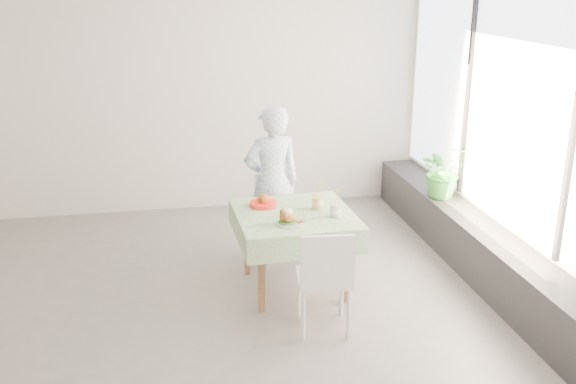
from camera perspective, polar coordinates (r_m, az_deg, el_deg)
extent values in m
plane|color=#615E5C|center=(5.87, -8.78, -9.64)|extent=(6.00, 6.00, 0.00)
cube|color=silver|center=(7.81, -10.09, 8.30)|extent=(6.00, 0.02, 2.80)
cube|color=silver|center=(3.01, -8.02, -8.41)|extent=(6.00, 0.02, 2.80)
cube|color=silver|center=(6.19, 19.54, 4.85)|extent=(0.02, 5.00, 2.80)
cube|color=#D1E0F9|center=(6.12, 19.55, 7.11)|extent=(0.01, 4.80, 2.18)
cube|color=black|center=(6.45, 16.90, -5.15)|extent=(0.40, 4.80, 0.50)
cube|color=brown|center=(5.78, 0.58, -2.17)|extent=(0.94, 0.94, 0.04)
cube|color=white|center=(5.77, 0.58, -1.93)|extent=(1.08, 1.08, 0.01)
cube|color=white|center=(6.45, -0.74, -2.48)|extent=(0.45, 0.45, 0.04)
cube|color=white|center=(6.54, -1.19, -0.09)|extent=(0.41, 0.08, 0.41)
cube|color=white|center=(5.23, 3.19, -7.58)|extent=(0.47, 0.47, 0.04)
cube|color=white|center=(4.96, 3.52, -6.15)|extent=(0.42, 0.09, 0.42)
imported|color=#8CBDE0|center=(6.44, -1.42, 0.82)|extent=(0.62, 0.45, 1.58)
cylinder|color=white|center=(5.51, 0.25, -2.77)|extent=(0.28, 0.28, 0.02)
cylinder|color=#1D5314|center=(5.50, -0.07, -2.66)|extent=(0.15, 0.15, 0.02)
ellipsoid|color=brown|center=(5.48, -0.07, -2.23)|extent=(0.13, 0.12, 0.10)
ellipsoid|color=white|center=(5.47, -0.07, -1.78)|extent=(0.09, 0.09, 0.07)
cylinder|color=#A40F17|center=(5.51, 1.16, -2.55)|extent=(0.05, 0.05, 0.03)
cylinder|color=white|center=(5.85, 2.63, -0.83)|extent=(0.10, 0.10, 0.14)
cylinder|color=#F7A714|center=(5.85, 2.62, -0.99)|extent=(0.09, 0.09, 0.11)
cylinder|color=white|center=(5.82, 2.64, -0.13)|extent=(0.11, 0.11, 0.01)
cylinder|color=yellow|center=(5.81, 2.71, 0.36)|extent=(0.01, 0.04, 0.20)
cylinder|color=white|center=(5.67, 4.24, -1.50)|extent=(0.10, 0.10, 0.14)
cylinder|color=white|center=(5.68, 4.24, -1.65)|extent=(0.09, 0.09, 0.11)
cylinder|color=white|center=(5.64, 4.26, -0.77)|extent=(0.11, 0.11, 0.01)
cylinder|color=yellow|center=(5.63, 4.34, -0.27)|extent=(0.01, 0.04, 0.20)
cylinder|color=red|center=(5.93, -2.20, -1.08)|extent=(0.26, 0.26, 0.04)
cylinder|color=white|center=(5.93, -2.21, -0.98)|extent=(0.22, 0.22, 0.01)
ellipsoid|color=brown|center=(5.91, -2.21, -0.60)|extent=(0.11, 0.11, 0.10)
imported|color=#2A7F2B|center=(7.04, 13.67, 1.85)|extent=(0.61, 0.56, 0.58)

